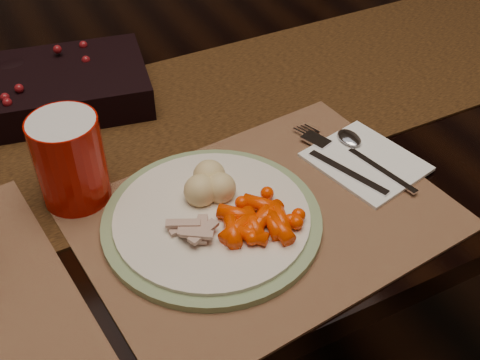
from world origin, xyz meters
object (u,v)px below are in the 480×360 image
placemat_main (265,217)px  red_cup (70,160)px  baby_carrots (260,222)px  mashed_potatoes (209,180)px  centerpiece (28,86)px  turkey_shreds (192,230)px  dining_table (179,250)px  dinner_plate (212,219)px  napkin (366,162)px

placemat_main → red_cup: red_cup is taller
placemat_main → baby_carrots: bearing=-134.6°
mashed_potatoes → red_cup: 0.18m
centerpiece → mashed_potatoes: 0.36m
turkey_shreds → centerpiece: bearing=105.7°
placemat_main → centerpiece: bearing=112.0°
mashed_potatoes → dining_table: bearing=82.2°
dinner_plate → baby_carrots: baby_carrots is taller
baby_carrots → turkey_shreds: 0.08m
centerpiece → baby_carrots: (0.19, -0.42, -0.01)m
baby_carrots → mashed_potatoes: bearing=106.7°
centerpiece → placemat_main: bearing=-61.6°
centerpiece → dinner_plate: centerpiece is taller
dinner_plate → red_cup: (-0.14, 0.13, 0.05)m
turkey_shreds → dining_table: bearing=75.0°
placemat_main → baby_carrots: 0.05m
dinner_plate → turkey_shreds: 0.04m
dining_table → red_cup: bearing=-136.4°
baby_carrots → napkin: size_ratio=0.79×
dinner_plate → placemat_main: bearing=-15.9°
dining_table → baby_carrots: bearing=-91.6°
placemat_main → baby_carrots: size_ratio=3.94×
dinner_plate → napkin: (0.24, 0.01, -0.01)m
napkin → red_cup: red_cup is taller
mashed_potatoes → turkey_shreds: mashed_potatoes is taller
dining_table → napkin: size_ratio=12.35×
centerpiece → mashed_potatoes: bearing=-63.9°
centerpiece → mashed_potatoes: centerpiece is taller
mashed_potatoes → napkin: mashed_potatoes is taller
baby_carrots → red_cup: bearing=135.9°
dining_table → mashed_potatoes: (-0.04, -0.27, 0.41)m
dinner_plate → turkey_shreds: turkey_shreds is taller
placemat_main → dinner_plate: dinner_plate is taller
placemat_main → napkin: size_ratio=3.12×
placemat_main → dinner_plate: 0.07m
centerpiece → dining_table: bearing=-17.0°
baby_carrots → napkin: (0.20, 0.06, -0.02)m
dinner_plate → mashed_potatoes: mashed_potatoes is taller
baby_carrots → centerpiece: bearing=114.2°
mashed_potatoes → turkey_shreds: 0.08m
baby_carrots → turkey_shreds: bearing=161.0°
napkin → red_cup: 0.40m
dining_table → turkey_shreds: bearing=-105.0°
centerpiece → red_cup: (0.01, -0.24, 0.03)m
centerpiece → red_cup: bearing=-88.3°
dining_table → red_cup: 0.51m
centerpiece → turkey_shreds: 0.40m
placemat_main → turkey_shreds: (-0.10, -0.00, 0.03)m
turkey_shreds → red_cup: size_ratio=0.58×
dinner_plate → baby_carrots: size_ratio=2.40×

